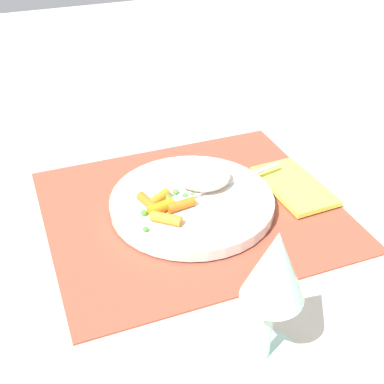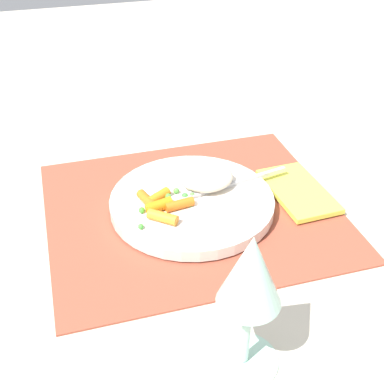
{
  "view_description": "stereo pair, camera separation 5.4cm",
  "coord_description": "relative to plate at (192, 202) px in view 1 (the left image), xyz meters",
  "views": [
    {
      "loc": [
        0.22,
        0.58,
        0.46
      ],
      "look_at": [
        0.0,
        0.0,
        0.03
      ],
      "focal_mm": 48.44,
      "sensor_mm": 36.0,
      "label": 1
    },
    {
      "loc": [
        0.17,
        0.6,
        0.46
      ],
      "look_at": [
        0.0,
        0.0,
        0.03
      ],
      "focal_mm": 48.44,
      "sensor_mm": 36.0,
      "label": 2
    }
  ],
  "objects": [
    {
      "name": "wine_glass",
      "position": [
        0.02,
        0.28,
        0.11
      ],
      "size": [
        0.08,
        0.08,
        0.17
      ],
      "color": "#B2E0CC",
      "rests_on": "ground_plane"
    },
    {
      "name": "placemat",
      "position": [
        0.0,
        0.0,
        -0.01
      ],
      "size": [
        0.43,
        0.37,
        0.01
      ],
      "primitive_type": "cube",
      "color": "#9E4733",
      "rests_on": "ground_plane"
    },
    {
      "name": "carrot_portion",
      "position": [
        0.05,
        0.02,
        0.02
      ],
      "size": [
        0.08,
        0.09,
        0.02
      ],
      "color": "orange",
      "rests_on": "plate"
    },
    {
      "name": "plate",
      "position": [
        0.0,
        0.0,
        0.0
      ],
      "size": [
        0.24,
        0.24,
        0.02
      ],
      "primitive_type": "cylinder",
      "color": "silver",
      "rests_on": "placemat"
    },
    {
      "name": "ground_plane",
      "position": [
        0.0,
        0.0,
        -0.01
      ],
      "size": [
        2.4,
        2.4,
        0.0
      ],
      "primitive_type": "plane",
      "color": "beige"
    },
    {
      "name": "rice_mound",
      "position": [
        -0.03,
        -0.02,
        0.02
      ],
      "size": [
        0.08,
        0.07,
        0.03
      ],
      "primitive_type": "ellipsoid",
      "color": "beige",
      "rests_on": "plate"
    },
    {
      "name": "pea_scatter",
      "position": [
        0.04,
        0.0,
        0.01
      ],
      "size": [
        0.09,
        0.09,
        0.01
      ],
      "color": "green",
      "rests_on": "plate"
    },
    {
      "name": "fork",
      "position": [
        -0.04,
        -0.01,
        0.01
      ],
      "size": [
        0.2,
        0.05,
        0.01
      ],
      "color": "silver",
      "rests_on": "plate"
    },
    {
      "name": "napkin",
      "position": [
        -0.17,
        0.01,
        -0.0
      ],
      "size": [
        0.09,
        0.15,
        0.01
      ],
      "primitive_type": "cube",
      "rotation": [
        0.0,
        0.0,
        0.05
      ],
      "color": "#EAE54C",
      "rests_on": "placemat"
    }
  ]
}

